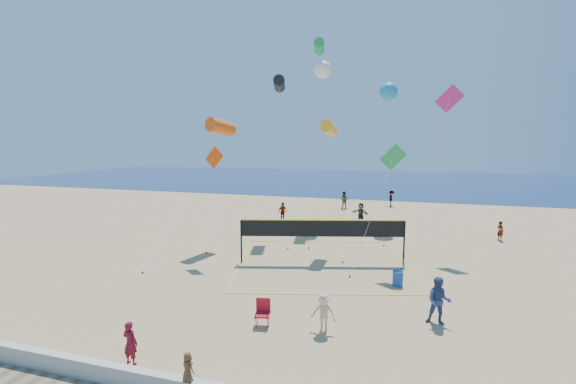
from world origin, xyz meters
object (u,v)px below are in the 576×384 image
(camp_chair, at_px, (263,310))
(trash_barrel, at_px, (398,278))
(volleyball_net, at_px, (322,233))
(woman, at_px, (130,343))

(camp_chair, bearing_deg, trash_barrel, 37.73)
(camp_chair, relative_size, trash_barrel, 1.52)
(volleyball_net, bearing_deg, woman, -122.62)
(camp_chair, bearing_deg, woman, -141.75)
(camp_chair, height_order, volleyball_net, volleyball_net)
(woman, bearing_deg, trash_barrel, -126.74)
(volleyball_net, bearing_deg, camp_chair, -109.54)
(camp_chair, height_order, trash_barrel, camp_chair)
(trash_barrel, height_order, volleyball_net, volleyball_net)
(trash_barrel, distance_m, volleyball_net, 5.37)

